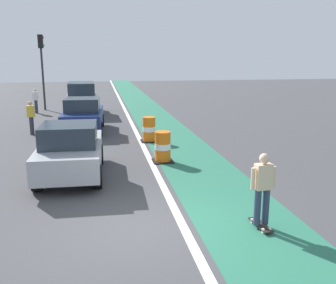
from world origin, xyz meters
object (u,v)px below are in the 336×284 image
Objects in this scene: parked_sedan_second at (83,115)px; pedestrian_crossing at (31,117)px; traffic_barrel_front at (163,147)px; traffic_light_corner at (42,59)px; parked_sedan_nearest at (71,151)px; pedestrian_waiting at (36,100)px; parked_suv_third at (82,98)px; skateboarder_on_lane at (263,188)px; traffic_barrel_mid at (149,130)px.

pedestrian_crossing is at bearing -172.80° from parked_sedan_second.
traffic_light_corner is at bearing 112.02° from traffic_barrel_front.
parked_sedan_nearest reaches higher than pedestrian_waiting.
pedestrian_waiting is (-0.36, -1.50, -2.64)m from traffic_light_corner.
parked_sedan_second is at bearing 115.89° from traffic_barrel_front.
parked_sedan_nearest is 13.48m from parked_suv_third.
parked_sedan_second is 2.43m from pedestrian_crossing.
parked_sedan_nearest is at bearing -79.87° from traffic_light_corner.
parked_sedan_nearest and parked_sedan_second have the same top height.
traffic_barrel_front is 0.68× the size of pedestrian_waiting.
skateboarder_on_lane is at bearing -60.06° from pedestrian_crossing.
pedestrian_crossing is (-5.34, 2.48, 0.33)m from traffic_barrel_mid.
parked_sedan_nearest is 0.81× the size of traffic_light_corner.
skateboarder_on_lane is 0.40× the size of parked_sedan_second.
pedestrian_waiting reaches higher than traffic_barrel_front.
pedestrian_waiting is (-3.30, 6.99, 0.03)m from parked_sedan_second.
parked_sedan_nearest reaches higher than traffic_barrel_front.
skateboarder_on_lane is at bearing -81.83° from traffic_barrel_mid.
parked_sedan_second is 9.37m from traffic_light_corner.
parked_sedan_second is at bearing -70.93° from traffic_light_corner.
traffic_barrel_front is (-1.24, 5.69, -0.38)m from skateboarder_on_lane.
parked_sedan_second is at bearing 109.66° from skateboarder_on_lane.
parked_suv_third is at bearing -15.66° from pedestrian_waiting.
skateboarder_on_lane is 9.14m from traffic_barrel_mid.
skateboarder_on_lane is 5.83m from traffic_barrel_front.
parked_sedan_second is 0.90× the size of parked_suv_third.
parked_sedan_second is (-4.23, 11.83, -0.08)m from skateboarder_on_lane.
traffic_barrel_mid is 0.21× the size of traffic_light_corner.
parked_suv_third reaches higher than pedestrian_waiting.
parked_suv_third is at bearing 90.80° from parked_sedan_nearest.
skateboarder_on_lane is 13.30m from pedestrian_crossing.
skateboarder_on_lane is at bearing -77.66° from traffic_barrel_front.
parked_sedan_second is 2.59× the size of pedestrian_crossing.
parked_sedan_second is 7.73m from pedestrian_waiting.
skateboarder_on_lane is at bearing -68.21° from pedestrian_waiting.
traffic_barrel_mid is 11.59m from pedestrian_waiting.
parked_sedan_nearest is 0.99× the size of parked_sedan_second.
pedestrian_crossing is (-2.12, -6.45, -0.17)m from parked_suv_third.
pedestrian_crossing is (-6.64, 11.52, -0.05)m from skateboarder_on_lane.
pedestrian_waiting is (-0.88, 7.29, 0.00)m from pedestrian_crossing.
traffic_barrel_front is 3.36m from traffic_barrel_mid.
parked_suv_third is 0.91× the size of traffic_light_corner.
parked_sedan_nearest reaches higher than pedestrian_crossing.
pedestrian_waiting is at bearing 115.25° from parked_sedan_second.
pedestrian_waiting is (-3.19, 14.32, 0.03)m from parked_sedan_nearest.
parked_sedan_second is 2.59× the size of pedestrian_waiting.
pedestrian_crossing is at bearing 132.74° from traffic_barrel_front.
parked_suv_third is 2.90× the size of pedestrian_crossing.
parked_sedan_nearest is at bearing -159.05° from traffic_barrel_front.
traffic_barrel_front is 7.95m from pedestrian_crossing.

